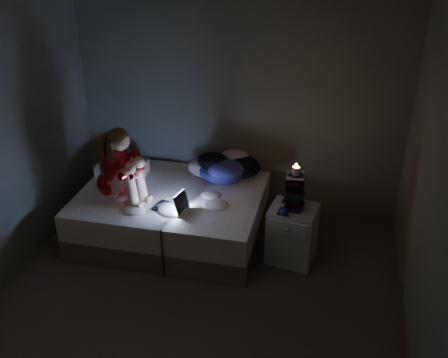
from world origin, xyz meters
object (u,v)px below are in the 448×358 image
(bed, at_px, (172,214))
(phone, at_px, (283,212))
(laptop, at_px, (170,199))
(nightstand, at_px, (292,234))
(woman, at_px, (111,162))
(candle, at_px, (296,170))

(bed, relative_size, phone, 13.41)
(bed, relative_size, laptop, 6.14)
(nightstand, bearing_deg, bed, -178.19)
(woman, bearing_deg, laptop, 3.73)
(candle, bearing_deg, laptop, -171.87)
(candle, bearing_deg, nightstand, -38.69)
(bed, xyz_separation_m, candle, (1.29, -0.14, 0.74))
(nightstand, xyz_separation_m, candle, (-0.01, 0.01, 0.70))
(nightstand, relative_size, phone, 4.21)
(laptop, bearing_deg, woman, -176.30)
(candle, bearing_deg, bed, 173.81)
(nightstand, bearing_deg, phone, -122.29)
(bed, distance_m, woman, 0.87)
(laptop, relative_size, candle, 3.82)
(bed, bearing_deg, laptop, -72.36)
(woman, distance_m, candle, 1.83)
(woman, distance_m, nightstand, 1.93)
(bed, distance_m, nightstand, 1.30)
(laptop, bearing_deg, candle, 21.57)
(nightstand, height_order, phone, phone)
(bed, xyz_separation_m, phone, (1.20, -0.25, 0.34))
(laptop, bearing_deg, phone, 16.54)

